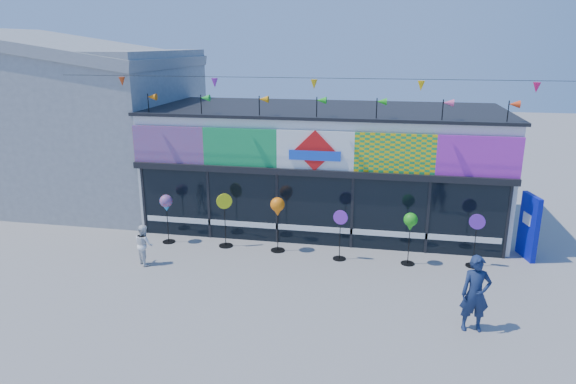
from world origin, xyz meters
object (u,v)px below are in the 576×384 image
(spinner_0, at_px, (166,205))
(spinner_2, at_px, (278,208))
(blue_sign, at_px, (529,227))
(spinner_3, at_px, (340,234))
(spinner_4, at_px, (410,223))
(adult_man, at_px, (475,294))
(spinner_5, at_px, (475,239))
(child, at_px, (144,244))
(spinner_1, at_px, (225,219))

(spinner_0, relative_size, spinner_2, 0.93)
(blue_sign, bearing_deg, spinner_3, 179.17)
(spinner_3, relative_size, spinner_4, 0.98)
(adult_man, bearing_deg, spinner_5, 75.14)
(spinner_4, bearing_deg, spinner_5, 5.84)
(spinner_0, height_order, spinner_4, spinner_0)
(blue_sign, distance_m, spinner_2, 7.56)
(spinner_3, relative_size, child, 1.28)
(spinner_2, height_order, adult_man, adult_man)
(spinner_2, bearing_deg, adult_man, -34.83)
(blue_sign, xyz_separation_m, spinner_5, (-1.66, -0.99, -0.14))
(blue_sign, height_order, spinner_4, blue_sign)
(blue_sign, bearing_deg, spinner_0, 171.37)
(blue_sign, bearing_deg, spinner_1, 172.21)
(blue_sign, relative_size, spinner_1, 1.12)
(spinner_1, bearing_deg, spinner_2, -1.87)
(spinner_3, bearing_deg, spinner_0, 176.70)
(spinner_1, xyz_separation_m, spinner_5, (7.55, -0.12, -0.08))
(spinner_1, xyz_separation_m, adult_man, (7.00, -3.74, -0.03))
(spinner_2, height_order, child, spinner_2)
(spinner_3, bearing_deg, spinner_1, 174.69)
(blue_sign, bearing_deg, spinner_2, 173.87)
(spinner_2, relative_size, spinner_5, 1.09)
(spinner_4, bearing_deg, adult_man, -68.97)
(spinner_4, bearing_deg, spinner_1, 176.86)
(spinner_3, bearing_deg, spinner_2, 171.71)
(spinner_1, distance_m, spinner_4, 5.71)
(blue_sign, bearing_deg, child, -180.00)
(spinner_2, height_order, spinner_3, spinner_2)
(blue_sign, distance_m, spinner_0, 11.19)
(spinner_0, distance_m, spinner_1, 1.97)
(spinner_0, relative_size, spinner_3, 1.04)
(blue_sign, distance_m, spinner_3, 5.67)
(spinner_2, bearing_deg, spinner_0, 179.40)
(spinner_1, bearing_deg, spinner_3, -5.31)
(spinner_1, bearing_deg, adult_man, -28.07)
(spinner_1, xyz_separation_m, spinner_4, (5.69, -0.31, 0.34))
(spinner_5, bearing_deg, spinner_1, 179.08)
(child, bearing_deg, spinner_3, -124.84)
(spinner_3, xyz_separation_m, spinner_4, (2.01, 0.03, 0.45))
(child, bearing_deg, spinner_4, -128.24)
(spinner_1, distance_m, child, 2.62)
(spinner_1, relative_size, child, 1.46)
(spinner_4, relative_size, child, 1.31)
(spinner_0, relative_size, spinner_5, 1.01)
(spinner_0, height_order, spinner_1, spinner_1)
(blue_sign, xyz_separation_m, spinner_2, (-7.49, -0.93, 0.41))
(blue_sign, relative_size, spinner_3, 1.27)
(spinner_4, height_order, spinner_5, spinner_5)
(spinner_0, bearing_deg, adult_man, -22.57)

